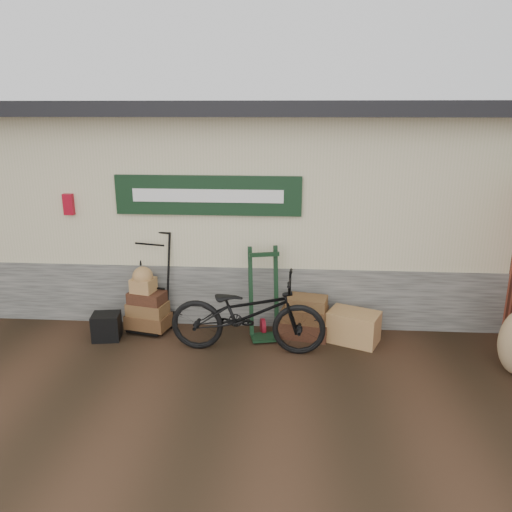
{
  "coord_description": "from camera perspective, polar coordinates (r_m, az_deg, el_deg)",
  "views": [
    {
      "loc": [
        0.86,
        -5.82,
        3.09
      ],
      "look_at": [
        0.37,
        0.9,
        1.11
      ],
      "focal_mm": 35.0,
      "sensor_mm": 36.0,
      "label": 1
    }
  ],
  "objects": [
    {
      "name": "ground",
      "position": [
        6.65,
        -3.86,
        -11.36
      ],
      "size": [
        80.0,
        80.0,
        0.0
      ],
      "primitive_type": "plane",
      "color": "black",
      "rests_on": "ground"
    },
    {
      "name": "station_building",
      "position": [
        8.73,
        -1.62,
        6.64
      ],
      "size": [
        14.4,
        4.1,
        3.2
      ],
      "color": "#4C4C47",
      "rests_on": "ground"
    },
    {
      "name": "porter_trolley",
      "position": [
        7.36,
        -11.83,
        -2.77
      ],
      "size": [
        0.83,
        0.69,
        1.44
      ],
      "primitive_type": null,
      "rotation": [
        0.0,
        0.0,
        -0.23
      ],
      "color": "black",
      "rests_on": "ground"
    },
    {
      "name": "green_barrow",
      "position": [
        6.92,
        0.92,
        -4.32
      ],
      "size": [
        0.54,
        0.49,
        1.29
      ],
      "primitive_type": null,
      "rotation": [
        0.0,
        0.0,
        0.23
      ],
      "color": "black",
      "rests_on": "ground"
    },
    {
      "name": "suitcase_stack",
      "position": [
        7.1,
        5.57,
        -6.85
      ],
      "size": [
        0.75,
        0.55,
        0.6
      ],
      "primitive_type": null,
      "rotation": [
        0.0,
        0.0,
        -0.2
      ],
      "color": "#351C11",
      "rests_on": "ground"
    },
    {
      "name": "wicker_hamper",
      "position": [
        7.06,
        11.08,
        -7.95
      ],
      "size": [
        0.79,
        0.67,
        0.44
      ],
      "primitive_type": "cube",
      "rotation": [
        0.0,
        0.0,
        -0.41
      ],
      "color": "olive",
      "rests_on": "ground"
    },
    {
      "name": "black_trunk",
      "position": [
        7.32,
        -16.71,
        -7.73
      ],
      "size": [
        0.42,
        0.37,
        0.37
      ],
      "primitive_type": "cube",
      "rotation": [
        0.0,
        0.0,
        0.16
      ],
      "color": "black",
      "rests_on": "ground"
    },
    {
      "name": "bicycle",
      "position": [
        6.53,
        -0.98,
        -6.08
      ],
      "size": [
        0.79,
        2.07,
        1.19
      ],
      "primitive_type": "imported",
      "rotation": [
        0.0,
        0.0,
        1.54
      ],
      "color": "black",
      "rests_on": "ground"
    }
  ]
}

